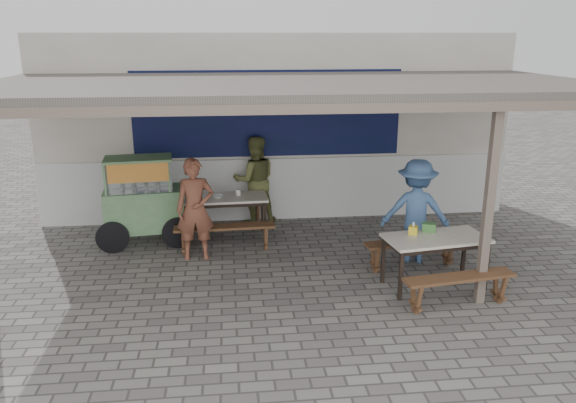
# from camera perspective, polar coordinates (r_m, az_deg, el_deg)

# --- Properties ---
(ground) EXTENTS (60.00, 60.00, 0.00)m
(ground) POSITION_cam_1_polar(r_m,az_deg,el_deg) (8.30, 1.05, -8.10)
(ground) COLOR slate
(ground) RESTS_ON ground
(back_wall) EXTENTS (9.00, 1.28, 3.50)m
(back_wall) POSITION_cam_1_polar(r_m,az_deg,el_deg) (11.23, -1.21, 7.65)
(back_wall) COLOR silver
(back_wall) RESTS_ON ground
(warung_roof) EXTENTS (9.00, 4.21, 2.81)m
(warung_roof) POSITION_cam_1_polar(r_m,az_deg,el_deg) (8.47, 0.48, 11.50)
(warung_roof) COLOR #544E48
(warung_roof) RESTS_ON ground
(table_left) EXTENTS (1.58, 0.74, 0.75)m
(table_left) POSITION_cam_1_polar(r_m,az_deg,el_deg) (9.87, -6.66, 0.04)
(table_left) COLOR beige
(table_left) RESTS_ON ground
(bench_left_street) EXTENTS (1.66, 0.35, 0.45)m
(bench_left_street) POSITION_cam_1_polar(r_m,az_deg,el_deg) (9.32, -6.44, -3.08)
(bench_left_street) COLOR brown
(bench_left_street) RESTS_ON ground
(bench_left_wall) EXTENTS (1.66, 0.35, 0.45)m
(bench_left_wall) POSITION_cam_1_polar(r_m,az_deg,el_deg) (10.62, -6.74, -0.62)
(bench_left_wall) COLOR brown
(bench_left_wall) RESTS_ON ground
(table_right) EXTENTS (1.50, 0.90, 0.75)m
(table_right) POSITION_cam_1_polar(r_m,az_deg,el_deg) (8.16, 14.78, -4.01)
(table_right) COLOR beige
(table_right) RESTS_ON ground
(bench_right_street) EXTENTS (1.54, 0.49, 0.45)m
(bench_right_street) POSITION_cam_1_polar(r_m,az_deg,el_deg) (7.75, 16.99, -7.98)
(bench_right_street) COLOR brown
(bench_right_street) RESTS_ON ground
(bench_right_wall) EXTENTS (1.54, 0.49, 0.45)m
(bench_right_wall) POSITION_cam_1_polar(r_m,az_deg,el_deg) (8.83, 12.54, -4.57)
(bench_right_wall) COLOR brown
(bench_right_wall) RESTS_ON ground
(vendor_cart) EXTENTS (1.86, 0.88, 1.51)m
(vendor_cart) POSITION_cam_1_polar(r_m,az_deg,el_deg) (9.80, -14.53, 0.39)
(vendor_cart) COLOR #689664
(vendor_cart) RESTS_ON ground
(patron_street_side) EXTENTS (0.62, 0.42, 1.64)m
(patron_street_side) POSITION_cam_1_polar(r_m,az_deg,el_deg) (8.98, -9.41, -0.79)
(patron_street_side) COLOR brown
(patron_street_side) RESTS_ON ground
(patron_wall_side) EXTENTS (0.87, 0.70, 1.67)m
(patron_wall_side) POSITION_cam_1_polar(r_m,az_deg,el_deg) (10.57, -3.38, 2.16)
(patron_wall_side) COLOR brown
(patron_wall_side) RESTS_ON ground
(patron_right_table) EXTENTS (1.19, 0.89, 1.64)m
(patron_right_table) POSITION_cam_1_polar(r_m,az_deg,el_deg) (8.99, 12.87, -0.95)
(patron_right_table) COLOR #3F6190
(patron_right_table) RESTS_ON ground
(tissue_box) EXTENTS (0.16, 0.16, 0.12)m
(tissue_box) POSITION_cam_1_polar(r_m,az_deg,el_deg) (8.15, 12.60, -2.85)
(tissue_box) COLOR gold
(tissue_box) RESTS_ON table_right
(donation_box) EXTENTS (0.22, 0.18, 0.12)m
(donation_box) POSITION_cam_1_polar(r_m,az_deg,el_deg) (8.30, 14.12, -2.57)
(donation_box) COLOR #3C7534
(donation_box) RESTS_ON table_right
(condiment_jar) EXTENTS (0.09, 0.09, 0.10)m
(condiment_jar) POSITION_cam_1_polar(r_m,az_deg,el_deg) (9.92, -5.09, 0.94)
(condiment_jar) COLOR silver
(condiment_jar) RESTS_ON table_left
(condiment_bowl) EXTENTS (0.23, 0.23, 0.05)m
(condiment_bowl) POSITION_cam_1_polar(r_m,az_deg,el_deg) (9.80, -7.12, 0.52)
(condiment_bowl) COLOR white
(condiment_bowl) RESTS_ON table_left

